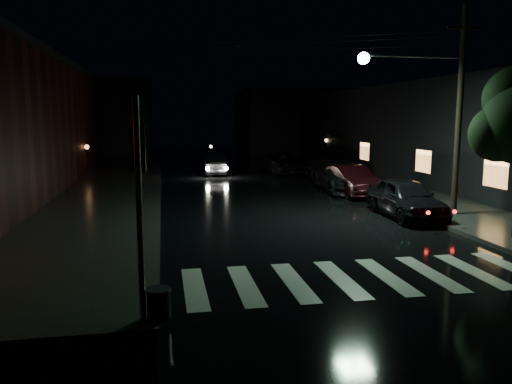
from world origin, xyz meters
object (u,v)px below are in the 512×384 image
parked_car_a (406,198)px  parked_car_b (351,180)px  parked_car_c (341,176)px  oncoming_car (214,165)px  parked_car_d (285,162)px

parked_car_a → parked_car_b: size_ratio=1.01×
parked_car_a → parked_car_c: bearing=92.1°
parked_car_b → oncoming_car: (-5.93, 10.56, -0.10)m
parked_car_a → parked_car_d: (-0.87, 16.34, -0.02)m
parked_car_c → oncoming_car: bearing=126.8°
parked_car_d → oncoming_car: size_ratio=1.39×
parked_car_a → parked_car_b: parked_car_a is taller
parked_car_b → parked_car_c: parked_car_c is taller
parked_car_b → parked_car_d: bearing=92.3°
parked_car_a → parked_car_d: 16.37m
parked_car_b → parked_car_d: size_ratio=0.83×
parked_car_a → oncoming_car: size_ratio=1.16×
parked_car_c → parked_car_d: size_ratio=1.00×
parked_car_b → parked_car_d: parked_car_d is taller
parked_car_c → oncoming_car: 10.90m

